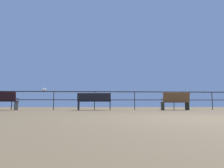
# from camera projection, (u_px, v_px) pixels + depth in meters

# --- Properties ---
(ground_plane) EXTENTS (60.00, 60.00, 0.00)m
(ground_plane) POSITION_uv_depth(u_px,v_px,m) (204.00, 118.00, 3.74)
(ground_plane) COLOR brown
(pier_railing) EXTENTS (23.16, 0.05, 1.06)m
(pier_railing) POSITION_uv_depth(u_px,v_px,m) (135.00, 96.00, 11.56)
(pier_railing) COLOR #2F2623
(pier_railing) RESTS_ON ground_plane
(bench_far_left) EXTENTS (1.58, 0.73, 0.96)m
(bench_far_left) POSITION_uv_depth(u_px,v_px,m) (1.00, 100.00, 10.27)
(bench_far_left) COLOR black
(bench_far_left) RESTS_ON ground_plane
(bench_near_left) EXTENTS (1.78, 0.70, 0.90)m
(bench_near_left) POSITION_uv_depth(u_px,v_px,m) (94.00, 100.00, 10.54)
(bench_near_left) COLOR black
(bench_near_left) RESTS_ON ground_plane
(bench_near_right) EXTENTS (1.47, 0.72, 0.94)m
(bench_near_right) POSITION_uv_depth(u_px,v_px,m) (175.00, 101.00, 10.76)
(bench_near_right) COLOR brown
(bench_near_right) RESTS_ON ground_plane
(seagull_on_rail) EXTENTS (0.40, 0.21, 0.19)m
(seagull_on_rail) POSITION_uv_depth(u_px,v_px,m) (44.00, 90.00, 11.33)
(seagull_on_rail) COLOR white
(seagull_on_rail) RESTS_ON pier_railing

